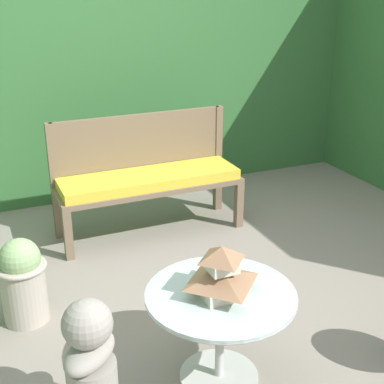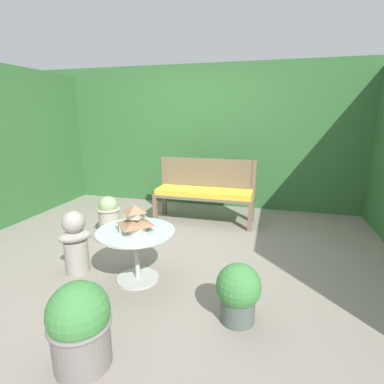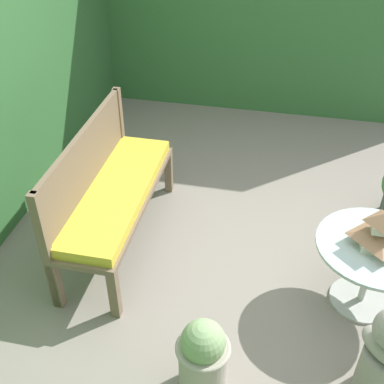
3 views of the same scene
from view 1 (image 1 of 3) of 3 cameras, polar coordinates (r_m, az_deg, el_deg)
ground at (r=3.48m, az=-0.99°, el=-11.38°), size 30.00×30.00×0.00m
foliage_hedge_back at (r=5.22m, az=-11.40°, el=13.46°), size 6.40×0.93×2.36m
garden_bench at (r=4.19m, az=-4.57°, el=0.99°), size 1.45×0.45×0.50m
bench_backrest at (r=4.30m, az=-5.58°, el=4.85°), size 1.45×0.06×0.92m
patio_table at (r=2.67m, az=3.04°, el=-12.62°), size 0.73×0.73×0.51m
pagoda_birdhouse at (r=2.55m, az=3.14°, el=-8.67°), size 0.29×0.29×0.25m
garden_bust at (r=2.53m, az=-10.75°, el=-17.52°), size 0.35×0.35×0.64m
potted_plant_table_far at (r=3.31m, az=-17.62°, el=-8.94°), size 0.30×0.30×0.53m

